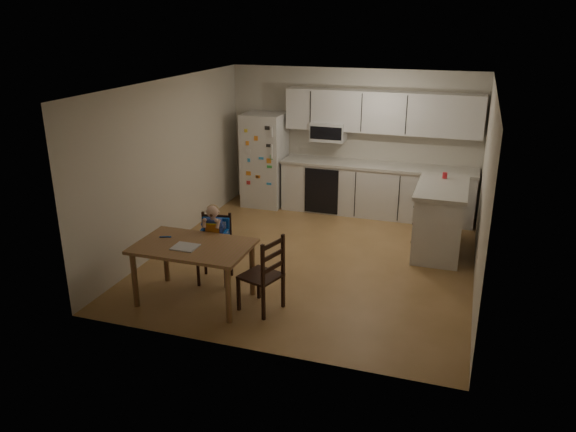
{
  "coord_description": "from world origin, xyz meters",
  "views": [
    {
      "loc": [
        2.02,
        -7.25,
        3.36
      ],
      "look_at": [
        -0.03,
        -1.08,
        1.02
      ],
      "focal_mm": 35.0,
      "sensor_mm": 36.0,
      "label": 1
    }
  ],
  "objects_px": {
    "red_cup": "(445,175)",
    "chair_side": "(267,270)",
    "refrigerator": "(265,160)",
    "kitchen_island": "(440,219)",
    "dining_table": "(193,252)",
    "chair_booster": "(215,235)"
  },
  "relations": [
    {
      "from": "dining_table",
      "to": "chair_side",
      "type": "relative_size",
      "value": 1.46
    },
    {
      "from": "kitchen_island",
      "to": "chair_booster",
      "type": "xyz_separation_m",
      "value": [
        -2.74,
        -1.92,
        0.13
      ]
    },
    {
      "from": "refrigerator",
      "to": "red_cup",
      "type": "xyz_separation_m",
      "value": [
        3.25,
        -0.87,
        0.22
      ]
    },
    {
      "from": "kitchen_island",
      "to": "chair_side",
      "type": "xyz_separation_m",
      "value": [
        -1.8,
        -2.51,
        0.02
      ]
    },
    {
      "from": "red_cup",
      "to": "chair_side",
      "type": "bearing_deg",
      "value": -121.39
    },
    {
      "from": "refrigerator",
      "to": "red_cup",
      "type": "relative_size",
      "value": 18.8
    },
    {
      "from": "refrigerator",
      "to": "kitchen_island",
      "type": "bearing_deg",
      "value": -21.73
    },
    {
      "from": "dining_table",
      "to": "chair_booster",
      "type": "relative_size",
      "value": 1.31
    },
    {
      "from": "chair_booster",
      "to": "chair_side",
      "type": "xyz_separation_m",
      "value": [
        0.95,
        -0.59,
        -0.11
      ]
    },
    {
      "from": "red_cup",
      "to": "chair_side",
      "type": "height_order",
      "value": "red_cup"
    },
    {
      "from": "chair_booster",
      "to": "dining_table",
      "type": "bearing_deg",
      "value": -100.56
    },
    {
      "from": "red_cup",
      "to": "dining_table",
      "type": "bearing_deg",
      "value": -132.72
    },
    {
      "from": "kitchen_island",
      "to": "chair_side",
      "type": "bearing_deg",
      "value": -125.53
    },
    {
      "from": "kitchen_island",
      "to": "red_cup",
      "type": "height_order",
      "value": "red_cup"
    },
    {
      "from": "kitchen_island",
      "to": "chair_side",
      "type": "distance_m",
      "value": 3.09
    },
    {
      "from": "refrigerator",
      "to": "dining_table",
      "type": "bearing_deg",
      "value": -82.36
    },
    {
      "from": "kitchen_island",
      "to": "dining_table",
      "type": "distance_m",
      "value": 3.73
    },
    {
      "from": "refrigerator",
      "to": "chair_booster",
      "type": "relative_size",
      "value": 1.6
    },
    {
      "from": "chair_booster",
      "to": "chair_side",
      "type": "relative_size",
      "value": 1.12
    },
    {
      "from": "dining_table",
      "to": "chair_booster",
      "type": "height_order",
      "value": "chair_booster"
    },
    {
      "from": "chair_side",
      "to": "refrigerator",
      "type": "bearing_deg",
      "value": -141.04
    },
    {
      "from": "red_cup",
      "to": "chair_side",
      "type": "distance_m",
      "value": 3.48
    }
  ]
}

